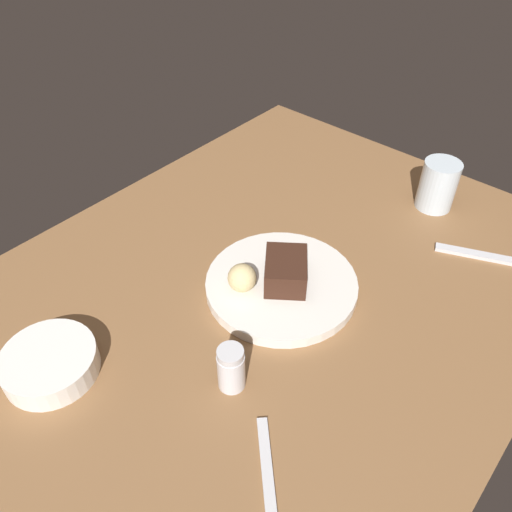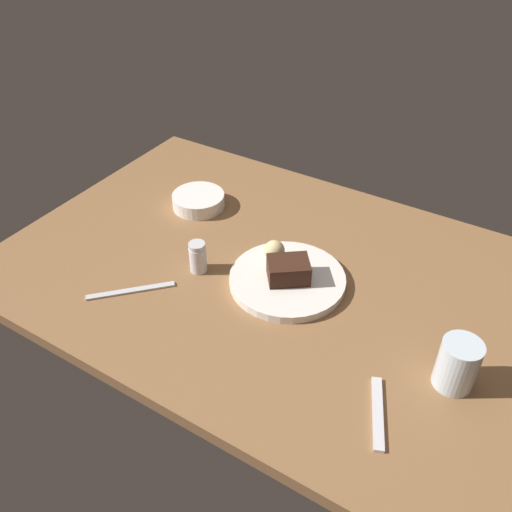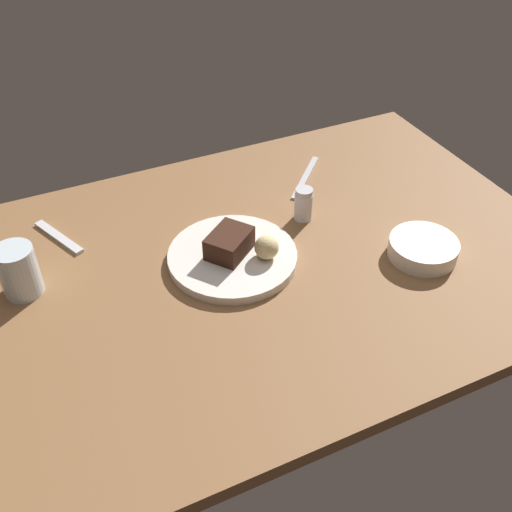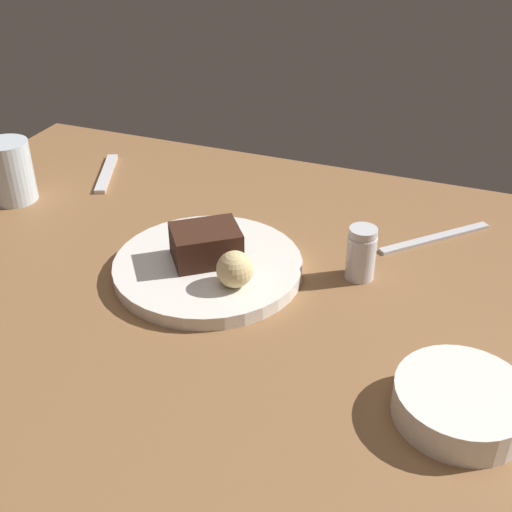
% 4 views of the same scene
% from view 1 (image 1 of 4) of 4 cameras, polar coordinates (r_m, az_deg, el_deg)
% --- Properties ---
extents(dining_table, '(1.20, 0.84, 0.03)m').
position_cam_1_polar(dining_table, '(0.86, -1.02, -6.03)').
color(dining_table, brown).
rests_on(dining_table, ground).
extents(dessert_plate, '(0.26, 0.26, 0.02)m').
position_cam_1_polar(dessert_plate, '(0.87, 2.83, -3.19)').
color(dessert_plate, white).
rests_on(dessert_plate, dining_table).
extents(chocolate_cake_slice, '(0.11, 0.11, 0.05)m').
position_cam_1_polar(chocolate_cake_slice, '(0.85, 3.30, -1.63)').
color(chocolate_cake_slice, '#381E14').
rests_on(chocolate_cake_slice, dessert_plate).
extents(bread_roll, '(0.05, 0.05, 0.05)m').
position_cam_1_polar(bread_roll, '(0.84, -1.56, -2.43)').
color(bread_roll, '#DBC184').
rests_on(bread_roll, dessert_plate).
extents(salt_shaker, '(0.04, 0.04, 0.07)m').
position_cam_1_polar(salt_shaker, '(0.73, -2.77, -12.28)').
color(salt_shaker, silver).
rests_on(salt_shaker, dining_table).
extents(water_glass, '(0.07, 0.07, 0.10)m').
position_cam_1_polar(water_glass, '(1.09, 19.48, 7.41)').
color(water_glass, silver).
rests_on(water_glass, dining_table).
extents(side_bowl, '(0.14, 0.14, 0.04)m').
position_cam_1_polar(side_bowl, '(0.81, -21.84, -10.94)').
color(side_bowl, white).
rests_on(side_bowl, dining_table).
extents(dessert_spoon, '(0.08, 0.14, 0.01)m').
position_cam_1_polar(dessert_spoon, '(1.02, 23.34, 0.12)').
color(dessert_spoon, silver).
rests_on(dessert_spoon, dining_table).
extents(butter_knife, '(0.14, 0.15, 0.01)m').
position_cam_1_polar(butter_knife, '(0.68, 1.44, -24.41)').
color(butter_knife, silver).
rests_on(butter_knife, dining_table).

